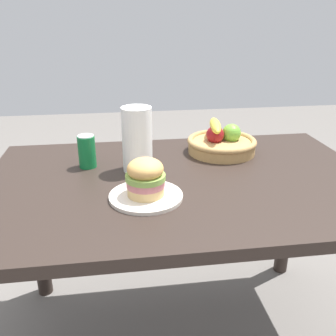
{
  "coord_description": "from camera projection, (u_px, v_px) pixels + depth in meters",
  "views": [
    {
      "loc": [
        -0.22,
        -1.21,
        1.3
      ],
      "look_at": [
        -0.06,
        -0.04,
        0.81
      ],
      "focal_mm": 40.09,
      "sensor_mm": 36.0,
      "label": 1
    }
  ],
  "objects": [
    {
      "name": "paper_towel_roll",
      "position": [
        137.0,
        140.0,
        1.37
      ],
      "size": [
        0.11,
        0.11,
        0.24
      ],
      "primitive_type": "cylinder",
      "color": "white",
      "rests_on": "dining_table"
    },
    {
      "name": "sandwich",
      "position": [
        145.0,
        177.0,
        1.17
      ],
      "size": [
        0.13,
        0.13,
        0.12
      ],
      "color": "#E5BC75",
      "rests_on": "plate"
    },
    {
      "name": "ground_plane",
      "position": [
        180.0,
        335.0,
        1.63
      ],
      "size": [
        8.0,
        8.0,
        0.0
      ],
      "primitive_type": "plane",
      "color": "slate"
    },
    {
      "name": "dining_table",
      "position": [
        182.0,
        203.0,
        1.38
      ],
      "size": [
        1.4,
        0.9,
        0.75
      ],
      "color": "#2D231E",
      "rests_on": "ground_plane"
    },
    {
      "name": "plate",
      "position": [
        146.0,
        196.0,
        1.2
      ],
      "size": [
        0.24,
        0.24,
        0.01
      ],
      "primitive_type": "cylinder",
      "color": "silver",
      "rests_on": "dining_table"
    },
    {
      "name": "soda_can",
      "position": [
        87.0,
        151.0,
        1.42
      ],
      "size": [
        0.07,
        0.07,
        0.13
      ],
      "color": "#147238",
      "rests_on": "dining_table"
    },
    {
      "name": "fruit_basket",
      "position": [
        222.0,
        142.0,
        1.58
      ],
      "size": [
        0.29,
        0.29,
        0.14
      ],
      "color": "tan",
      "rests_on": "dining_table"
    }
  ]
}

